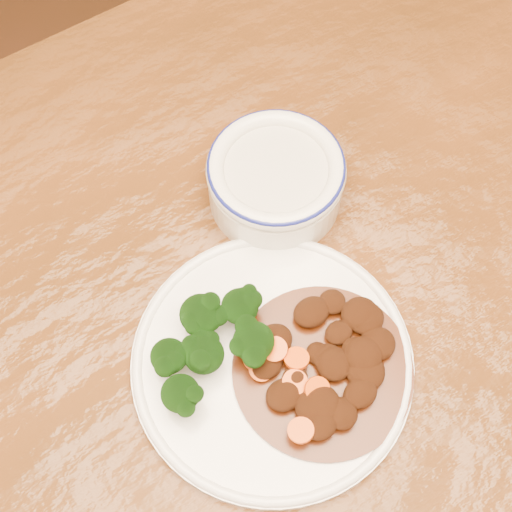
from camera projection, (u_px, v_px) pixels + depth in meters
ground at (265, 478)px, 1.33m from camera, size 4.00×4.00×0.00m
dining_table at (272, 369)px, 0.73m from camera, size 1.51×0.91×0.75m
dinner_plate at (272, 361)px, 0.64m from camera, size 0.25×0.25×0.02m
broccoli_florets at (210, 342)px, 0.62m from camera, size 0.12×0.09×0.04m
mince_stew at (329, 364)px, 0.62m from camera, size 0.16×0.16×0.03m
dip_bowl at (276, 179)px, 0.69m from camera, size 0.14×0.14×0.06m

